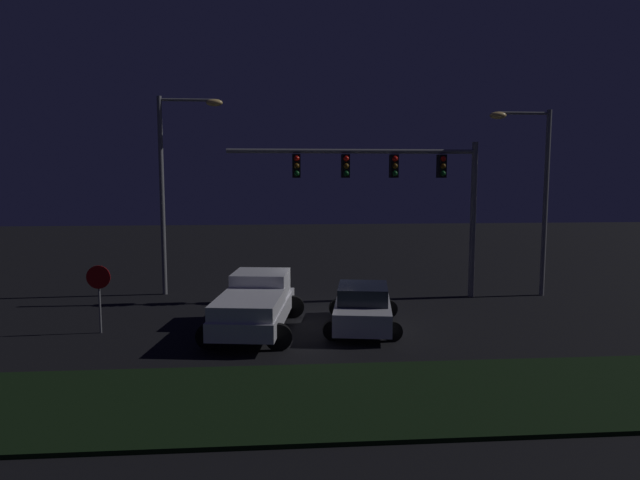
{
  "coord_description": "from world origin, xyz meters",
  "views": [
    {
      "loc": [
        -1.71,
        -20.1,
        5.08
      ],
      "look_at": [
        -0.04,
        0.64,
        2.74
      ],
      "focal_mm": 31.79,
      "sensor_mm": 36.0,
      "label": 1
    }
  ],
  "objects_px": {
    "pickup_truck": "(256,301)",
    "street_lamp_right": "(534,179)",
    "car_sedan": "(363,307)",
    "street_lamp_left": "(174,171)",
    "stop_sign": "(99,286)",
    "traffic_signal_gantry": "(395,178)"
  },
  "relations": [
    {
      "from": "street_lamp_left",
      "to": "street_lamp_right",
      "type": "bearing_deg",
      "value": -5.7
    },
    {
      "from": "car_sedan",
      "to": "stop_sign",
      "type": "relative_size",
      "value": 2.08
    },
    {
      "from": "traffic_signal_gantry",
      "to": "street_lamp_left",
      "type": "height_order",
      "value": "street_lamp_left"
    },
    {
      "from": "car_sedan",
      "to": "street_lamp_right",
      "type": "xyz_separation_m",
      "value": [
        7.96,
        4.68,
        4.22
      ]
    },
    {
      "from": "pickup_truck",
      "to": "car_sedan",
      "type": "xyz_separation_m",
      "value": [
        3.56,
        -0.03,
        -0.26
      ]
    },
    {
      "from": "stop_sign",
      "to": "street_lamp_right",
      "type": "bearing_deg",
      "value": 15.43
    },
    {
      "from": "street_lamp_right",
      "to": "car_sedan",
      "type": "bearing_deg",
      "value": -149.53
    },
    {
      "from": "street_lamp_right",
      "to": "pickup_truck",
      "type": "bearing_deg",
      "value": -158.01
    },
    {
      "from": "car_sedan",
      "to": "stop_sign",
      "type": "height_order",
      "value": "stop_sign"
    },
    {
      "from": "street_lamp_left",
      "to": "stop_sign",
      "type": "relative_size",
      "value": 3.78
    },
    {
      "from": "pickup_truck",
      "to": "street_lamp_right",
      "type": "height_order",
      "value": "street_lamp_right"
    },
    {
      "from": "pickup_truck",
      "to": "stop_sign",
      "type": "height_order",
      "value": "stop_sign"
    },
    {
      "from": "car_sedan",
      "to": "street_lamp_left",
      "type": "xyz_separation_m",
      "value": [
        -7.15,
        6.19,
        4.55
      ]
    },
    {
      "from": "street_lamp_right",
      "to": "street_lamp_left",
      "type": "bearing_deg",
      "value": 174.3
    },
    {
      "from": "traffic_signal_gantry",
      "to": "street_lamp_right",
      "type": "distance_m",
      "value": 5.95
    },
    {
      "from": "traffic_signal_gantry",
      "to": "street_lamp_left",
      "type": "bearing_deg",
      "value": 170.44
    },
    {
      "from": "street_lamp_left",
      "to": "stop_sign",
      "type": "xyz_separation_m",
      "value": [
        -1.46,
        -6.08,
        -3.73
      ]
    },
    {
      "from": "pickup_truck",
      "to": "street_lamp_right",
      "type": "distance_m",
      "value": 13.04
    },
    {
      "from": "traffic_signal_gantry",
      "to": "street_lamp_right",
      "type": "xyz_separation_m",
      "value": [
        5.95,
        0.04,
        -0.06
      ]
    },
    {
      "from": "traffic_signal_gantry",
      "to": "pickup_truck",
      "type": "bearing_deg",
      "value": -140.35
    },
    {
      "from": "stop_sign",
      "to": "traffic_signal_gantry",
      "type": "bearing_deg",
      "value": 23.13
    },
    {
      "from": "street_lamp_right",
      "to": "stop_sign",
      "type": "xyz_separation_m",
      "value": [
        -16.57,
        -4.57,
        -3.4
      ]
    }
  ]
}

